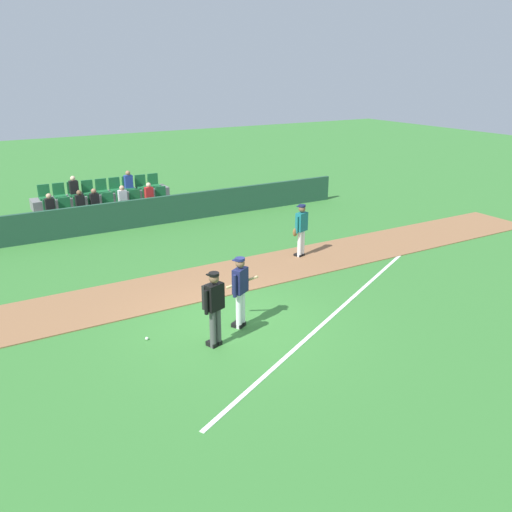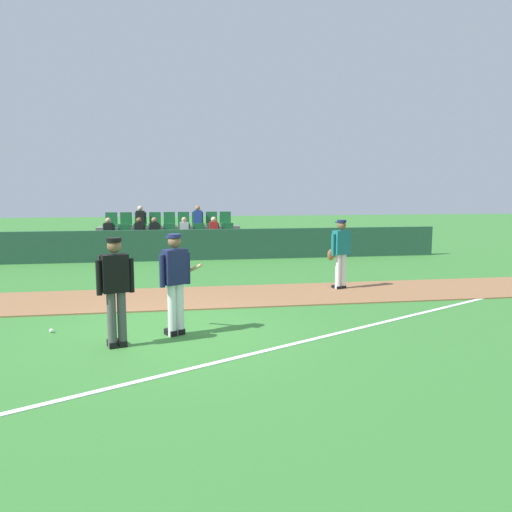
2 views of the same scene
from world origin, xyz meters
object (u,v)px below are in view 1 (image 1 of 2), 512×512
runner_teal_jersey (301,229)px  baseball (147,339)px  umpire_home_plate (214,305)px  batter_navy_jersey (240,290)px

runner_teal_jersey → baseball: bearing=-155.4°
baseball → umpire_home_plate: bearing=-39.5°
umpire_home_plate → baseball: bearing=140.5°
runner_teal_jersey → baseball: runner_teal_jersey is taller
umpire_home_plate → runner_teal_jersey: (5.04, 3.90, -0.04)m
runner_teal_jersey → batter_navy_jersey: bearing=-140.6°
umpire_home_plate → baseball: umpire_home_plate is taller
umpire_home_plate → baseball: 1.87m
runner_teal_jersey → umpire_home_plate: bearing=-142.3°
batter_navy_jersey → runner_teal_jersey: size_ratio=1.00×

